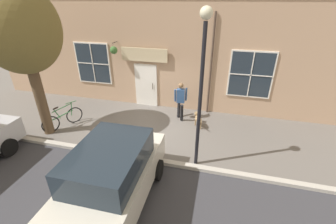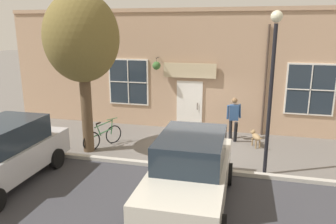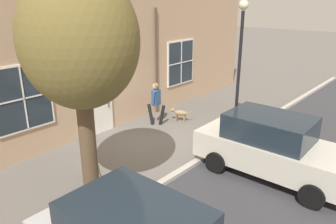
# 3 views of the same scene
# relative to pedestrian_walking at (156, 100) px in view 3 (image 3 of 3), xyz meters

# --- Properties ---
(ground_plane) EXTENTS (90.00, 90.00, 0.00)m
(ground_plane) POSITION_rel_pedestrian_walking_xyz_m (1.14, -1.18, -1.02)
(ground_plane) COLOR #66605B
(curb_and_road) EXTENTS (10.10, 28.00, 0.12)m
(curb_and_road) POSITION_rel_pedestrian_walking_xyz_m (6.99, -1.18, -1.01)
(curb_and_road) COLOR #B2ADA3
(curb_and_road) RESTS_ON ground_plane
(storefront_facade) EXTENTS (0.95, 18.00, 5.04)m
(storefront_facade) POSITION_rel_pedestrian_walking_xyz_m (-1.20, -1.18, 1.50)
(storefront_facade) COLOR tan
(storefront_facade) RESTS_ON ground_plane
(pedestrian_walking) EXTENTS (0.71, 0.55, 1.70)m
(pedestrian_walking) POSITION_rel_pedestrian_walking_xyz_m (0.00, 0.00, 0.00)
(pedestrian_walking) COLOR black
(pedestrian_walking) RESTS_ON ground_plane
(dog_on_leash) EXTENTS (0.92, 0.44, 0.58)m
(dog_on_leash) POSITION_rel_pedestrian_walking_xyz_m (0.47, 0.85, -0.65)
(dog_on_leash) COLOR #997A51
(dog_on_leash) RESTS_ON ground_plane
(street_tree_by_curb) EXTENTS (2.67, 2.41, 5.42)m
(street_tree_by_curb) POSITION_rel_pedestrian_walking_xyz_m (2.38, -4.94, 2.79)
(street_tree_by_curb) COLOR brown
(street_tree_by_curb) RESTS_ON ground_plane
(leaning_bicycle) EXTENTS (1.57, 0.84, 1.00)m
(leaning_bicycle) POSITION_rel_pedestrian_walking_xyz_m (1.87, -4.60, -0.64)
(leaning_bicycle) COLOR black
(leaning_bicycle) RESTS_ON ground_plane
(parked_car_mid_block) EXTENTS (4.33, 2.00, 1.75)m
(parked_car_mid_block) POSITION_rel_pedestrian_walking_xyz_m (5.10, -0.74, -0.14)
(parked_car_mid_block) COLOR beige
(parked_car_mid_block) RESTS_ON ground_plane
(street_lamp) EXTENTS (0.32, 0.32, 4.71)m
(street_lamp) POSITION_rel_pedestrian_walking_xyz_m (2.88, 1.11, 2.07)
(street_lamp) COLOR black
(street_lamp) RESTS_ON ground_plane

